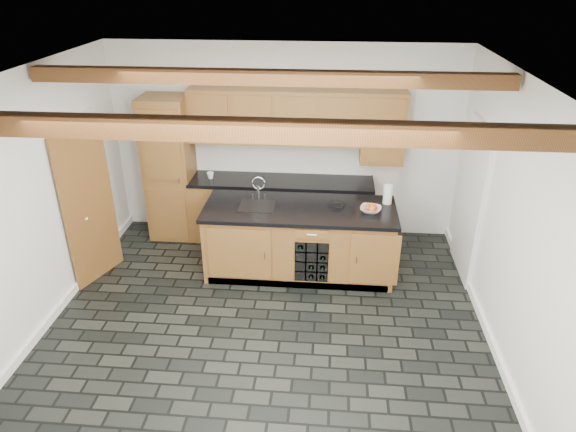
% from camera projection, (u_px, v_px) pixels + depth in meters
% --- Properties ---
extents(ground, '(5.00, 5.00, 0.00)m').
position_uv_depth(ground, '(265.00, 329.00, 5.82)').
color(ground, black).
rests_on(ground, ground).
extents(room_shell, '(5.01, 5.00, 5.00)m').
position_uv_depth(room_shell, '(261.00, 187.00, 5.62)').
color(room_shell, white).
rests_on(room_shell, ground).
extents(back_cabinetry, '(3.65, 0.62, 2.20)m').
position_uv_depth(back_cabinetry, '(258.00, 175.00, 7.41)').
color(back_cabinetry, olive).
rests_on(back_cabinetry, ground).
extents(island, '(2.48, 0.96, 0.93)m').
position_uv_depth(island, '(300.00, 240.00, 6.73)').
color(island, olive).
rests_on(island, ground).
extents(faucet, '(0.45, 0.40, 0.34)m').
position_uv_depth(faucet, '(257.00, 202.00, 6.60)').
color(faucet, black).
rests_on(faucet, island).
extents(kitchen_scale, '(0.20, 0.15, 0.06)m').
position_uv_depth(kitchen_scale, '(337.00, 204.00, 6.57)').
color(kitchen_scale, black).
rests_on(kitchen_scale, island).
extents(fruit_bowl, '(0.31, 0.31, 0.06)m').
position_uv_depth(fruit_bowl, '(371.00, 210.00, 6.42)').
color(fruit_bowl, beige).
rests_on(fruit_bowl, island).
extents(fruit_cluster, '(0.16, 0.17, 0.07)m').
position_uv_depth(fruit_cluster, '(371.00, 207.00, 6.40)').
color(fruit_cluster, red).
rests_on(fruit_cluster, fruit_bowl).
extents(paper_towel, '(0.11, 0.11, 0.25)m').
position_uv_depth(paper_towel, '(388.00, 194.00, 6.60)').
color(paper_towel, white).
rests_on(paper_towel, island).
extents(mug, '(0.11, 0.11, 0.09)m').
position_uv_depth(mug, '(210.00, 176.00, 7.40)').
color(mug, white).
rests_on(mug, back_cabinetry).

